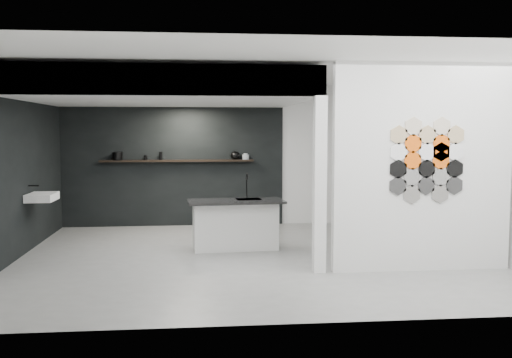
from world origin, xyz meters
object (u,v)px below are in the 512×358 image
Objects in this scene: kitchen_island at (235,224)px; bottle_dark at (161,156)px; glass_vase at (246,156)px; utensil_cup at (145,158)px; wall_basin at (42,197)px; partition_panel at (422,167)px; kettle at (235,155)px; glass_bowl at (246,157)px; stockpot at (118,156)px.

bottle_dark reaches higher than kitchen_island.
glass_vase is 1.37× the size of utensil_cup.
utensil_cup reaches higher than wall_basin.
kitchen_island is (-2.43, 1.58, -0.99)m from partition_panel.
kettle is 0.21m from glass_bowl.
utensil_cup is (-1.76, 0.00, -0.04)m from kettle.
wall_basin is 4.95× the size of glass_vase.
kettle reaches higher than glass_vase.
bottle_dark is at bearing 0.00° from stockpot.
glass_bowl is (0.21, 0.00, -0.03)m from kettle.
partition_panel is at bearing -38.84° from kettle.
partition_panel is 5.38m from bottle_dark.
wall_basin is 0.39× the size of kitchen_island.
stockpot is 2.50m from glass_bowl.
bottle_dark is (0.83, 0.00, -0.00)m from stockpot.
stockpot is 2.19× the size of utensil_cup.
kettle reaches higher than utensil_cup.
glass_vase is 1.67m from bottle_dark.
kettle reaches higher than stockpot.
bottle_dark is at bearing 134.08° from partition_panel.
stockpot is 2.29m from kettle.
partition_panel is at bearing -40.21° from stockpot.
bottle_dark is at bearing 0.00° from utensil_cup.
kitchen_island is at bearing 146.88° from partition_panel.
bottle_dark reaches higher than utensil_cup.
wall_basin is at bearing -113.40° from stockpot.
stockpot is 2.50m from glass_vase.
glass_vase is (2.50, 0.00, -0.02)m from stockpot.
wall_basin is at bearing 171.61° from kitchen_island.
stockpot reaches higher than utensil_cup.
stockpot is 1.00× the size of kettle.
partition_panel is 5.78m from wall_basin.
glass_bowl is at bearing 118.23° from partition_panel.
kettle reaches higher than bottle_dark.
bottle_dark is at bearing 50.18° from wall_basin.
stockpot is at bearing 66.60° from wall_basin.
glass_bowl is at bearing 20.59° from kettle.
kitchen_island is (3.04, -0.22, -0.44)m from wall_basin.
bottle_dark reaches higher than glass_vase.
glass_bowl is at bearing 0.00° from utensil_cup.
kitchen_island is 2.50m from glass_bowl.
glass_bowl is at bearing 0.00° from glass_vase.
stockpot is (0.89, 2.07, 0.55)m from wall_basin.
utensil_cup is at bearing 180.00° from glass_vase.
stockpot reaches higher than glass_bowl.
utensil_cup is (-4.04, 3.87, -0.04)m from partition_panel.
glass_vase is at bearing 31.35° from wall_basin.
bottle_dark is at bearing -159.41° from kettle.
bottle_dark is (-1.32, 2.28, 0.99)m from kitchen_island.
kitchen_island is at bearing -4.08° from wall_basin.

